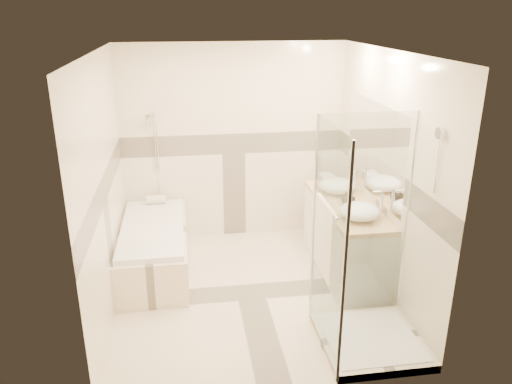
{
  "coord_description": "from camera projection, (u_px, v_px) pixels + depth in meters",
  "views": [
    {
      "loc": [
        -0.63,
        -4.62,
        2.87
      ],
      "look_at": [
        0.1,
        0.25,
        1.05
      ],
      "focal_mm": 35.0,
      "sensor_mm": 36.0,
      "label": 1
    }
  ],
  "objects": [
    {
      "name": "rolled_towel",
      "position": [
        156.0,
        199.0,
        6.25
      ],
      "size": [
        0.24,
        0.11,
        0.11
      ],
      "primitive_type": "cylinder",
      "rotation": [
        0.0,
        1.57,
        0.0
      ],
      "color": "white",
      "rests_on": "bathtub"
    },
    {
      "name": "shower_enclosure",
      "position": [
        358.0,
        293.0,
        4.4
      ],
      "size": [
        0.96,
        0.93,
        2.04
      ],
      "color": "beige",
      "rests_on": "ground"
    },
    {
      "name": "bathtub",
      "position": [
        154.0,
        246.0,
        5.72
      ],
      "size": [
        0.75,
        1.7,
        0.56
      ],
      "color": "beige",
      "rests_on": "ground"
    },
    {
      "name": "faucet_near",
      "position": [
        355.0,
        179.0,
        5.79
      ],
      "size": [
        0.11,
        0.03,
        0.26
      ],
      "color": "silver",
      "rests_on": "vanity"
    },
    {
      "name": "vessel_sink_near",
      "position": [
        337.0,
        186.0,
        5.78
      ],
      "size": [
        0.42,
        0.42,
        0.17
      ],
      "primitive_type": "ellipsoid",
      "color": "white",
      "rests_on": "vanity"
    },
    {
      "name": "amenity_bottle_a",
      "position": [
        350.0,
        200.0,
        5.34
      ],
      "size": [
        0.1,
        0.1,
        0.18
      ],
      "primitive_type": "imported",
      "rotation": [
        0.0,
        0.0,
        0.28
      ],
      "color": "black",
      "rests_on": "vanity"
    },
    {
      "name": "folded_towels",
      "position": [
        327.0,
        178.0,
        6.15
      ],
      "size": [
        0.18,
        0.27,
        0.08
      ],
      "primitive_type": "cube",
      "rotation": [
        0.0,
        0.0,
        0.09
      ],
      "color": "white",
      "rests_on": "vanity"
    },
    {
      "name": "faucet_far",
      "position": [
        381.0,
        202.0,
        5.05
      ],
      "size": [
        0.12,
        0.03,
        0.3
      ],
      "color": "silver",
      "rests_on": "vanity"
    },
    {
      "name": "amenity_bottle_b",
      "position": [
        346.0,
        198.0,
        5.46
      ],
      "size": [
        0.12,
        0.12,
        0.13
      ],
      "primitive_type": "imported",
      "rotation": [
        0.0,
        0.0,
        0.17
      ],
      "color": "black",
      "rests_on": "vanity"
    },
    {
      "name": "vanity",
      "position": [
        345.0,
        237.0,
        5.65
      ],
      "size": [
        0.58,
        1.62,
        0.85
      ],
      "color": "white",
      "rests_on": "ground"
    },
    {
      "name": "room",
      "position": [
        255.0,
        181.0,
        4.95
      ],
      "size": [
        2.82,
        3.02,
        2.52
      ],
      "color": "beige",
      "rests_on": "ground"
    },
    {
      "name": "vessel_sink_far",
      "position": [
        360.0,
        211.0,
        5.06
      ],
      "size": [
        0.41,
        0.41,
        0.16
      ],
      "primitive_type": "ellipsoid",
      "color": "white",
      "rests_on": "vanity"
    }
  ]
}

